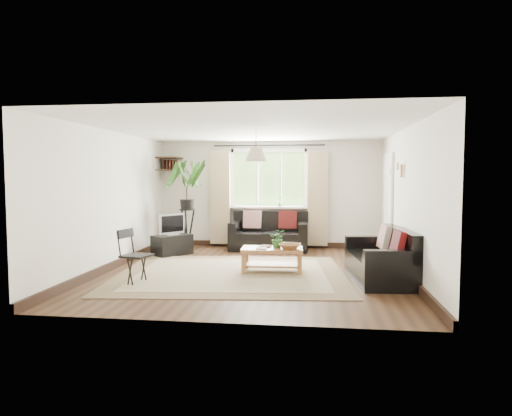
# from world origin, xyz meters

# --- Properties ---
(floor) EXTENTS (5.50, 5.50, 0.00)m
(floor) POSITION_xyz_m (0.00, 0.00, 0.00)
(floor) COLOR black
(floor) RESTS_ON ground
(ceiling) EXTENTS (5.50, 5.50, 0.00)m
(ceiling) POSITION_xyz_m (0.00, 0.00, 2.40)
(ceiling) COLOR white
(ceiling) RESTS_ON floor
(wall_back) EXTENTS (5.00, 0.02, 2.40)m
(wall_back) POSITION_xyz_m (0.00, 2.75, 1.20)
(wall_back) COLOR silver
(wall_back) RESTS_ON floor
(wall_front) EXTENTS (5.00, 0.02, 2.40)m
(wall_front) POSITION_xyz_m (0.00, -2.75, 1.20)
(wall_front) COLOR silver
(wall_front) RESTS_ON floor
(wall_left) EXTENTS (0.02, 5.50, 2.40)m
(wall_left) POSITION_xyz_m (-2.50, 0.00, 1.20)
(wall_left) COLOR silver
(wall_left) RESTS_ON floor
(wall_right) EXTENTS (0.02, 5.50, 2.40)m
(wall_right) POSITION_xyz_m (2.50, 0.00, 1.20)
(wall_right) COLOR silver
(wall_right) RESTS_ON floor
(rug) EXTENTS (3.97, 3.49, 0.02)m
(rug) POSITION_xyz_m (-0.33, -0.27, 0.01)
(rug) COLOR beige
(rug) RESTS_ON floor
(window) EXTENTS (2.50, 0.16, 2.16)m
(window) POSITION_xyz_m (0.00, 2.71, 1.55)
(window) COLOR white
(window) RESTS_ON wall_back
(door) EXTENTS (0.06, 0.96, 2.06)m
(door) POSITION_xyz_m (2.47, 1.70, 1.00)
(door) COLOR silver
(door) RESTS_ON wall_right
(corner_shelf) EXTENTS (0.50, 0.50, 0.34)m
(corner_shelf) POSITION_xyz_m (-2.25, 2.50, 1.89)
(corner_shelf) COLOR black
(corner_shelf) RESTS_ON wall_back
(pendant_lamp) EXTENTS (0.36, 0.36, 0.54)m
(pendant_lamp) POSITION_xyz_m (0.00, 0.40, 2.05)
(pendant_lamp) COLOR beige
(pendant_lamp) RESTS_ON ceiling
(wall_sconce) EXTENTS (0.12, 0.12, 0.28)m
(wall_sconce) POSITION_xyz_m (2.43, 0.30, 1.74)
(wall_sconce) COLOR beige
(wall_sconce) RESTS_ON wall_right
(sofa_back) EXTENTS (1.69, 0.86, 0.79)m
(sofa_back) POSITION_xyz_m (0.05, 2.27, 0.40)
(sofa_back) COLOR black
(sofa_back) RESTS_ON floor
(sofa_right) EXTENTS (1.70, 0.97, 0.76)m
(sofa_right) POSITION_xyz_m (2.03, -0.42, 0.38)
(sofa_right) COLOR black
(sofa_right) RESTS_ON floor
(coffee_table) EXTENTS (1.04, 0.60, 0.41)m
(coffee_table) POSITION_xyz_m (0.33, -0.04, 0.21)
(coffee_table) COLOR brown
(coffee_table) RESTS_ON floor
(table_plant) EXTENTS (0.28, 0.24, 0.31)m
(table_plant) POSITION_xyz_m (0.42, 0.01, 0.57)
(table_plant) COLOR #2E6729
(table_plant) RESTS_ON coffee_table
(bowl) EXTENTS (0.42, 0.42, 0.09)m
(bowl) POSITION_xyz_m (0.63, -0.12, 0.46)
(bowl) COLOR brown
(bowl) RESTS_ON coffee_table
(book_a) EXTENTS (0.18, 0.24, 0.02)m
(book_a) POSITION_xyz_m (0.07, -0.14, 0.42)
(book_a) COLOR silver
(book_a) RESTS_ON coffee_table
(book_b) EXTENTS (0.23, 0.28, 0.02)m
(book_b) POSITION_xyz_m (0.12, 0.06, 0.43)
(book_b) COLOR brown
(book_b) RESTS_ON coffee_table
(tv_stand) EXTENTS (0.81, 0.87, 0.41)m
(tv_stand) POSITION_xyz_m (-1.86, 1.40, 0.21)
(tv_stand) COLOR black
(tv_stand) RESTS_ON floor
(tv) EXTENTS (0.51, 0.59, 0.45)m
(tv) POSITION_xyz_m (-1.86, 1.40, 0.64)
(tv) COLOR #A5A5AA
(tv) RESTS_ON tv_stand
(palm_stand) EXTENTS (0.82, 0.82, 1.96)m
(palm_stand) POSITION_xyz_m (-1.70, 1.98, 0.98)
(palm_stand) COLOR black
(palm_stand) RESTS_ON floor
(folding_chair) EXTENTS (0.51, 0.51, 0.82)m
(folding_chair) POSITION_xyz_m (-1.62, -1.08, 0.41)
(folding_chair) COLOR black
(folding_chair) RESTS_ON floor
(sill_plant) EXTENTS (0.14, 0.10, 0.27)m
(sill_plant) POSITION_xyz_m (0.25, 2.63, 1.06)
(sill_plant) COLOR #2D6023
(sill_plant) RESTS_ON window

